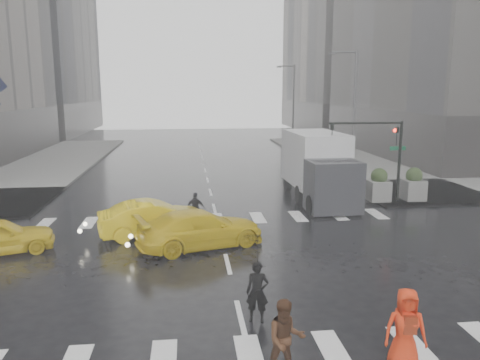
{
  "coord_description": "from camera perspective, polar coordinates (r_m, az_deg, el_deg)",
  "views": [
    {
      "loc": [
        -1.35,
        -15.77,
        6.1
      ],
      "look_at": [
        0.67,
        2.0,
        2.66
      ],
      "focal_mm": 35.0,
      "sensor_mm": 36.0,
      "label": 1
    }
  ],
  "objects": [
    {
      "name": "ground",
      "position": [
        16.96,
        -1.51,
        -10.18
      ],
      "size": [
        120.0,
        120.0,
        0.0
      ],
      "primitive_type": "plane",
      "color": "black",
      "rests_on": "ground"
    },
    {
      "name": "sidewalk_ne",
      "position": [
        39.72,
        25.27,
        1.12
      ],
      "size": [
        35.0,
        35.0,
        0.15
      ],
      "primitive_type": "cube",
      "color": "slate",
      "rests_on": "ground"
    },
    {
      "name": "building_ne_far",
      "position": [
        78.58,
        17.14,
        17.87
      ],
      "size": [
        26.05,
        26.05,
        36.0
      ],
      "color": "gray",
      "rests_on": "ground"
    },
    {
      "name": "road_markings",
      "position": [
        16.96,
        -1.51,
        -10.16
      ],
      "size": [
        18.0,
        48.0,
        0.01
      ],
      "primitive_type": null,
      "color": "silver",
      "rests_on": "ground"
    },
    {
      "name": "traffic_signal_pole",
      "position": [
        26.09,
        16.98,
        4.08
      ],
      "size": [
        4.45,
        0.42,
        4.5
      ],
      "color": "black",
      "rests_on": "ground"
    },
    {
      "name": "street_lamp_near",
      "position": [
        35.93,
        13.55,
        8.76
      ],
      "size": [
        2.15,
        0.22,
        9.0
      ],
      "color": "#59595B",
      "rests_on": "ground"
    },
    {
      "name": "street_lamp_far",
      "position": [
        55.15,
        6.4,
        9.63
      ],
      "size": [
        2.15,
        0.22,
        9.0
      ],
      "color": "#59595B",
      "rests_on": "ground"
    },
    {
      "name": "planter_west",
      "position": [
        25.89,
        12.46,
        -0.76
      ],
      "size": [
        1.1,
        1.1,
        1.8
      ],
      "color": "slate",
      "rests_on": "ground"
    },
    {
      "name": "planter_mid",
      "position": [
        26.6,
        16.54,
        -0.65
      ],
      "size": [
        1.1,
        1.1,
        1.8
      ],
      "color": "slate",
      "rests_on": "ground"
    },
    {
      "name": "planter_east",
      "position": [
        27.44,
        20.39,
        -0.54
      ],
      "size": [
        1.1,
        1.1,
        1.8
      ],
      "color": "slate",
      "rests_on": "ground"
    },
    {
      "name": "pedestrian_black",
      "position": [
        12.47,
        2.16,
        -10.21
      ],
      "size": [
        1.15,
        1.17,
        2.43
      ],
      "rotation": [
        0.0,
        0.0,
        -0.22
      ],
      "color": "black",
      "rests_on": "ground"
    },
    {
      "name": "pedestrian_brown",
      "position": [
        10.57,
        5.6,
        -18.74
      ],
      "size": [
        0.86,
        0.67,
        1.76
      ],
      "primitive_type": "imported",
      "rotation": [
        0.0,
        0.0,
        -0.01
      ],
      "color": "#452918",
      "rests_on": "ground"
    },
    {
      "name": "pedestrian_orange",
      "position": [
        11.35,
        19.52,
        -16.78
      ],
      "size": [
        1.01,
        0.75,
        1.88
      ],
      "rotation": [
        0.0,
        0.0,
        -0.18
      ],
      "color": "red",
      "rests_on": "ground"
    },
    {
      "name": "pedestrian_far_a",
      "position": [
        21.61,
        -5.42,
        -3.48
      ],
      "size": [
        0.99,
        0.75,
        1.51
      ],
      "primitive_type": "imported",
      "rotation": [
        0.0,
        0.0,
        2.88
      ],
      "color": "black",
      "rests_on": "ground"
    },
    {
      "name": "pedestrian_far_b",
      "position": [
        26.22,
        8.89,
        -0.61
      ],
      "size": [
        1.32,
        1.32,
        1.86
      ],
      "primitive_type": "imported",
      "rotation": [
        0.0,
        0.0,
        2.36
      ],
      "color": "black",
      "rests_on": "ground"
    },
    {
      "name": "taxi_mid",
      "position": [
        20.23,
        -10.5,
        -4.62
      ],
      "size": [
        4.8,
        2.64,
        1.5
      ],
      "primitive_type": "imported",
      "rotation": [
        0.0,
        0.0,
        1.82
      ],
      "color": "yellow",
      "rests_on": "ground"
    },
    {
      "name": "taxi_rear",
      "position": [
        18.57,
        -4.83,
        -5.94
      ],
      "size": [
        4.89,
        3.38,
        1.47
      ],
      "primitive_type": "imported",
      "rotation": [
        0.0,
        0.0,
        1.9
      ],
      "color": "yellow",
      "rests_on": "ground"
    },
    {
      "name": "box_truck",
      "position": [
        26.11,
        9.65,
        1.73
      ],
      "size": [
        2.66,
        7.1,
        3.77
      ],
      "rotation": [
        0.0,
        0.0,
        0.03
      ],
      "color": "silver",
      "rests_on": "ground"
    }
  ]
}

